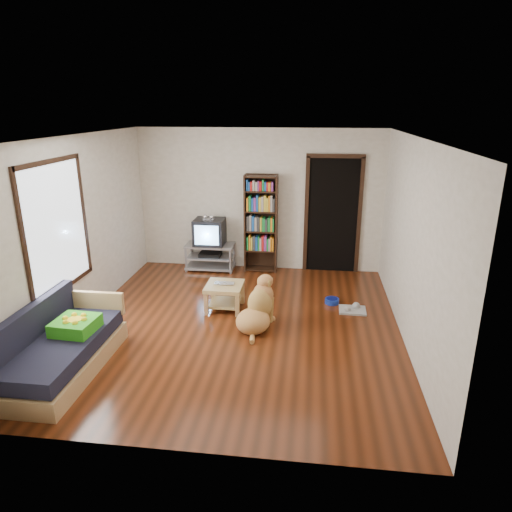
# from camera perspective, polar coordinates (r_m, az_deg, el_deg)

# --- Properties ---
(ground) EXTENTS (5.00, 5.00, 0.00)m
(ground) POSITION_cam_1_polar(r_m,az_deg,el_deg) (6.54, -2.23, -8.70)
(ground) COLOR #58230F
(ground) RESTS_ON ground
(ceiling) EXTENTS (5.00, 5.00, 0.00)m
(ceiling) POSITION_cam_1_polar(r_m,az_deg,el_deg) (5.84, -2.56, 14.67)
(ceiling) COLOR white
(ceiling) RESTS_ON ground
(wall_back) EXTENTS (4.50, 0.00, 4.50)m
(wall_back) POSITION_cam_1_polar(r_m,az_deg,el_deg) (8.47, 0.42, 6.94)
(wall_back) COLOR silver
(wall_back) RESTS_ON ground
(wall_front) EXTENTS (4.50, 0.00, 4.50)m
(wall_front) POSITION_cam_1_polar(r_m,az_deg,el_deg) (3.78, -8.69, -8.14)
(wall_front) COLOR silver
(wall_front) RESTS_ON ground
(wall_left) EXTENTS (0.00, 5.00, 5.00)m
(wall_left) POSITION_cam_1_polar(r_m,az_deg,el_deg) (6.80, -21.46, 2.81)
(wall_left) COLOR silver
(wall_left) RESTS_ON ground
(wall_right) EXTENTS (0.00, 5.00, 5.00)m
(wall_right) POSITION_cam_1_polar(r_m,az_deg,el_deg) (6.12, 18.90, 1.46)
(wall_right) COLOR silver
(wall_right) RESTS_ON ground
(green_cushion) EXTENTS (0.49, 0.49, 0.15)m
(green_cushion) POSITION_cam_1_polar(r_m,az_deg,el_deg) (5.86, -21.63, -8.05)
(green_cushion) COLOR green
(green_cushion) RESTS_ON sofa
(laptop) EXTENTS (0.31, 0.21, 0.02)m
(laptop) POSITION_cam_1_polar(r_m,az_deg,el_deg) (6.87, -4.03, -3.58)
(laptop) COLOR silver
(laptop) RESTS_ON coffee_table
(dog_bowl) EXTENTS (0.22, 0.22, 0.08)m
(dog_bowl) POSITION_cam_1_polar(r_m,az_deg,el_deg) (7.31, 9.47, -5.56)
(dog_bowl) COLOR navy
(dog_bowl) RESTS_ON ground
(grey_rag) EXTENTS (0.41, 0.33, 0.03)m
(grey_rag) POSITION_cam_1_polar(r_m,az_deg,el_deg) (7.12, 11.95, -6.64)
(grey_rag) COLOR #9F9F9F
(grey_rag) RESTS_ON ground
(window) EXTENTS (0.03, 1.46, 1.70)m
(window) POSITION_cam_1_polar(r_m,az_deg,el_deg) (6.32, -23.63, 3.32)
(window) COLOR white
(window) RESTS_ON wall_left
(doorway) EXTENTS (1.03, 0.05, 2.19)m
(doorway) POSITION_cam_1_polar(r_m,az_deg,el_deg) (8.44, 9.58, 5.39)
(doorway) COLOR black
(doorway) RESTS_ON wall_back
(tv_stand) EXTENTS (0.90, 0.45, 0.50)m
(tv_stand) POSITION_cam_1_polar(r_m,az_deg,el_deg) (8.65, -5.73, 0.02)
(tv_stand) COLOR #99999E
(tv_stand) RESTS_ON ground
(crt_tv) EXTENTS (0.55, 0.52, 0.58)m
(crt_tv) POSITION_cam_1_polar(r_m,az_deg,el_deg) (8.53, -5.80, 3.09)
(crt_tv) COLOR black
(crt_tv) RESTS_ON tv_stand
(bookshelf) EXTENTS (0.60, 0.30, 1.80)m
(bookshelf) POSITION_cam_1_polar(r_m,az_deg,el_deg) (8.38, 0.63, 4.72)
(bookshelf) COLOR black
(bookshelf) RESTS_ON ground
(sofa) EXTENTS (0.80, 1.80, 0.80)m
(sofa) POSITION_cam_1_polar(r_m,az_deg,el_deg) (5.88, -23.31, -10.78)
(sofa) COLOR tan
(sofa) RESTS_ON ground
(coffee_table) EXTENTS (0.55, 0.55, 0.40)m
(coffee_table) POSITION_cam_1_polar(r_m,az_deg,el_deg) (6.95, -3.95, -4.50)
(coffee_table) COLOR tan
(coffee_table) RESTS_ON ground
(dog) EXTENTS (0.63, 0.90, 0.75)m
(dog) POSITION_cam_1_polar(r_m,az_deg,el_deg) (6.39, 0.24, -6.65)
(dog) COLOR tan
(dog) RESTS_ON ground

